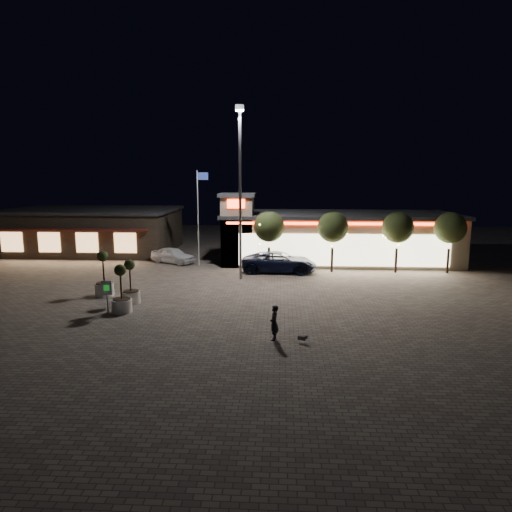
# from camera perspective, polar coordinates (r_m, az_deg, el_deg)

# --- Properties ---
(ground) EXTENTS (90.00, 90.00, 0.00)m
(ground) POSITION_cam_1_polar(r_m,az_deg,el_deg) (26.35, -7.85, -6.70)
(ground) COLOR #71675B
(ground) RESTS_ON ground
(retail_building) EXTENTS (20.40, 8.40, 6.10)m
(retail_building) POSITION_cam_1_polar(r_m,az_deg,el_deg) (41.18, 9.50, 2.44)
(retail_building) COLOR gray
(retail_building) RESTS_ON ground
(restaurant_building) EXTENTS (16.40, 11.00, 4.30)m
(restaurant_building) POSITION_cam_1_polar(r_m,az_deg,el_deg) (48.88, -19.69, 3.10)
(restaurant_building) COLOR #382D23
(restaurant_building) RESTS_ON ground
(floodlight_pole) EXTENTS (0.60, 0.40, 12.38)m
(floodlight_pole) POSITION_cam_1_polar(r_m,az_deg,el_deg) (32.90, -2.00, 9.10)
(floodlight_pole) COLOR gray
(floodlight_pole) RESTS_ON ground
(flagpole) EXTENTS (0.95, 0.10, 8.00)m
(flagpole) POSITION_cam_1_polar(r_m,az_deg,el_deg) (38.48, -7.14, 5.77)
(flagpole) COLOR white
(flagpole) RESTS_ON ground
(string_tree_a) EXTENTS (2.42, 2.42, 4.79)m
(string_tree_a) POSITION_cam_1_polar(r_m,az_deg,el_deg) (36.00, 1.64, 3.66)
(string_tree_a) COLOR #332319
(string_tree_a) RESTS_ON ground
(string_tree_b) EXTENTS (2.42, 2.42, 4.79)m
(string_tree_b) POSITION_cam_1_polar(r_m,az_deg,el_deg) (36.21, 9.59, 3.57)
(string_tree_b) COLOR #332319
(string_tree_b) RESTS_ON ground
(string_tree_c) EXTENTS (2.42, 2.42, 4.79)m
(string_tree_c) POSITION_cam_1_polar(r_m,az_deg,el_deg) (37.10, 17.30, 3.40)
(string_tree_c) COLOR #332319
(string_tree_c) RESTS_ON ground
(string_tree_d) EXTENTS (2.42, 2.42, 4.79)m
(string_tree_d) POSITION_cam_1_polar(r_m,az_deg,el_deg) (38.27, 23.12, 3.24)
(string_tree_d) COLOR #332319
(string_tree_d) RESTS_ON ground
(pickup_truck) EXTENTS (5.97, 2.95, 1.63)m
(pickup_truck) POSITION_cam_1_polar(r_m,az_deg,el_deg) (36.09, 2.94, -0.74)
(pickup_truck) COLOR black
(pickup_truck) RESTS_ON ground
(white_sedan) EXTENTS (4.38, 3.32, 1.39)m
(white_sedan) POSITION_cam_1_polar(r_m,az_deg,el_deg) (40.39, -10.34, 0.09)
(white_sedan) COLOR white
(white_sedan) RESTS_ON ground
(pedestrian) EXTENTS (0.46, 0.64, 1.65)m
(pedestrian) POSITION_cam_1_polar(r_m,az_deg,el_deg) (21.31, 2.28, -8.35)
(pedestrian) COLOR black
(pedestrian) RESTS_ON ground
(dog) EXTENTS (0.47, 0.28, 0.25)m
(dog) POSITION_cam_1_polar(r_m,az_deg,el_deg) (21.22, 5.92, -10.12)
(dog) COLOR #59514C
(dog) RESTS_ON ground
(planter_left) EXTENTS (1.18, 1.18, 2.91)m
(planter_left) POSITION_cam_1_polar(r_m,az_deg,el_deg) (30.48, -18.45, -3.09)
(planter_left) COLOR silver
(planter_left) RESTS_ON ground
(planter_mid) EXTENTS (1.11, 1.11, 2.73)m
(planter_mid) POSITION_cam_1_polar(r_m,az_deg,el_deg) (26.56, -16.46, -5.01)
(planter_mid) COLOR silver
(planter_mid) RESTS_ON ground
(planter_right) EXTENTS (1.08, 1.08, 2.67)m
(planter_right) POSITION_cam_1_polar(r_m,az_deg,el_deg) (28.24, -15.39, -4.11)
(planter_right) COLOR silver
(planter_right) RESTS_ON ground
(valet_sign) EXTENTS (0.60, 0.09, 1.83)m
(valet_sign) POSITION_cam_1_polar(r_m,az_deg,el_deg) (26.54, -18.15, -4.13)
(valet_sign) COLOR gray
(valet_sign) RESTS_ON ground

